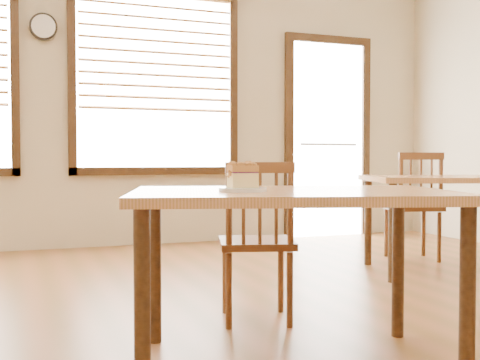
% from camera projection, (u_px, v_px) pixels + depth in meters
% --- Properties ---
extents(window_right, '(1.76, 0.10, 1.96)m').
position_uv_depth(window_right, '(156.00, 69.00, 6.16)').
color(window_right, white).
rests_on(window_right, room_shell).
extents(entry_door, '(1.08, 0.06, 2.29)m').
position_uv_depth(entry_door, '(328.00, 132.00, 6.90)').
color(entry_door, white).
rests_on(entry_door, ground).
extents(wall_clock, '(0.26, 0.05, 0.26)m').
position_uv_depth(wall_clock, '(43.00, 27.00, 5.74)').
color(wall_clock, black).
rests_on(wall_clock, room_shell).
extents(cafe_table_main, '(1.53, 1.23, 0.75)m').
position_uv_depth(cafe_table_main, '(291.00, 211.00, 2.55)').
color(cafe_table_main, tan).
rests_on(cafe_table_main, ground).
extents(cafe_chair_main, '(0.49, 0.49, 0.88)m').
position_uv_depth(cafe_chair_main, '(257.00, 241.00, 3.24)').
color(cafe_chair_main, '#5D3219').
rests_on(cafe_chair_main, ground).
extents(cafe_table_second, '(1.50, 1.23, 0.75)m').
position_uv_depth(cafe_table_second, '(453.00, 188.00, 4.65)').
color(cafe_table_second, tan).
rests_on(cafe_table_second, ground).
extents(cafe_chair_second, '(0.53, 0.53, 0.95)m').
position_uv_depth(cafe_chair_second, '(414.00, 205.00, 5.23)').
color(cafe_chair_second, '#5D3219').
rests_on(cafe_chair_second, ground).
extents(plate, '(0.20, 0.20, 0.02)m').
position_uv_depth(plate, '(243.00, 190.00, 2.45)').
color(plate, white).
rests_on(plate, cafe_table_main).
extents(cake_slice, '(0.13, 0.09, 0.11)m').
position_uv_depth(cake_slice, '(242.00, 175.00, 2.45)').
color(cake_slice, '#FFE390').
rests_on(cake_slice, plate).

